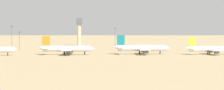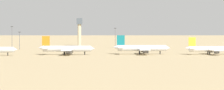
{
  "view_description": "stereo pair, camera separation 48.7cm",
  "coord_description": "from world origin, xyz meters",
  "px_view_note": "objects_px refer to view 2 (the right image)",
  "views": [
    {
      "loc": [
        -41.31,
        -308.24,
        17.11
      ],
      "look_at": [
        -16.93,
        -2.09,
        6.0
      ],
      "focal_mm": 81.53,
      "sensor_mm": 36.0,
      "label": 1
    },
    {
      "loc": [
        -40.82,
        -308.28,
        17.11
      ],
      "look_at": [
        -16.93,
        -2.09,
        6.0
      ],
      "focal_mm": 81.53,
      "sensor_mm": 36.0,
      "label": 2
    }
  ],
  "objects_px": {
    "parked_jet_teal_2": "(141,48)",
    "light_pole_mid": "(115,36)",
    "parked_jet_yellow_3": "(210,49)",
    "control_tower": "(79,29)",
    "light_pole_west": "(12,36)",
    "light_pole_east": "(20,39)",
    "parked_jet_orange_1": "(66,49)"
  },
  "relations": [
    {
      "from": "parked_jet_yellow_3",
      "to": "control_tower",
      "type": "xyz_separation_m",
      "value": [
        -77.85,
        148.55,
        11.4
      ]
    },
    {
      "from": "parked_jet_teal_2",
      "to": "parked_jet_yellow_3",
      "type": "relative_size",
      "value": 1.11
    },
    {
      "from": "parked_jet_orange_1",
      "to": "control_tower",
      "type": "xyz_separation_m",
      "value": [
        10.08,
        144.65,
        11.14
      ]
    },
    {
      "from": "light_pole_west",
      "to": "parked_jet_teal_2",
      "type": "bearing_deg",
      "value": -45.66
    },
    {
      "from": "parked_jet_teal_2",
      "to": "light_pole_west",
      "type": "xyz_separation_m",
      "value": [
        -89.47,
        91.56,
        6.06
      ]
    },
    {
      "from": "parked_jet_yellow_3",
      "to": "light_pole_mid",
      "type": "distance_m",
      "value": 112.81
    },
    {
      "from": "parked_jet_orange_1",
      "to": "control_tower",
      "type": "distance_m",
      "value": 145.43
    },
    {
      "from": "control_tower",
      "to": "light_pole_east",
      "type": "distance_m",
      "value": 83.13
    },
    {
      "from": "parked_jet_teal_2",
      "to": "control_tower",
      "type": "relative_size",
      "value": 1.45
    },
    {
      "from": "parked_jet_teal_2",
      "to": "light_pole_east",
      "type": "bearing_deg",
      "value": 141.59
    },
    {
      "from": "control_tower",
      "to": "parked_jet_teal_2",
      "type": "bearing_deg",
      "value": -75.82
    },
    {
      "from": "light_pole_west",
      "to": "light_pole_mid",
      "type": "distance_m",
      "value": 81.47
    },
    {
      "from": "parked_jet_yellow_3",
      "to": "control_tower",
      "type": "relative_size",
      "value": 1.3
    },
    {
      "from": "control_tower",
      "to": "light_pole_west",
      "type": "distance_m",
      "value": 74.13
    },
    {
      "from": "light_pole_east",
      "to": "parked_jet_orange_1",
      "type": "bearing_deg",
      "value": -64.74
    },
    {
      "from": "parked_jet_orange_1",
      "to": "control_tower",
      "type": "relative_size",
      "value": 1.4
    },
    {
      "from": "parked_jet_teal_2",
      "to": "control_tower",
      "type": "xyz_separation_m",
      "value": [
        -36.08,
        142.76,
        11.02
      ]
    },
    {
      "from": "parked_jet_yellow_3",
      "to": "light_pole_east",
      "type": "bearing_deg",
      "value": 145.81
    },
    {
      "from": "parked_jet_teal_2",
      "to": "light_pole_mid",
      "type": "distance_m",
      "value": 95.73
    },
    {
      "from": "light_pole_mid",
      "to": "parked_jet_yellow_3",
      "type": "bearing_deg",
      "value": -63.74
    },
    {
      "from": "light_pole_east",
      "to": "control_tower",
      "type": "bearing_deg",
      "value": 56.48
    },
    {
      "from": "control_tower",
      "to": "parked_jet_yellow_3",
      "type": "bearing_deg",
      "value": -62.34
    },
    {
      "from": "parked_jet_orange_1",
      "to": "light_pole_mid",
      "type": "xyz_separation_m",
      "value": [
        38.08,
        97.13,
        5.51
      ]
    },
    {
      "from": "control_tower",
      "to": "light_pole_east",
      "type": "xyz_separation_m",
      "value": [
        -45.75,
        -69.06,
        -7.05
      ]
    },
    {
      "from": "light_pole_east",
      "to": "parked_jet_yellow_3",
      "type": "bearing_deg",
      "value": -32.75
    },
    {
      "from": "light_pole_mid",
      "to": "parked_jet_orange_1",
      "type": "bearing_deg",
      "value": -111.41
    },
    {
      "from": "parked_jet_teal_2",
      "to": "light_pole_west",
      "type": "height_order",
      "value": "light_pole_west"
    },
    {
      "from": "parked_jet_orange_1",
      "to": "light_pole_east",
      "type": "xyz_separation_m",
      "value": [
        -35.66,
        75.6,
        4.09
      ]
    },
    {
      "from": "parked_jet_yellow_3",
      "to": "light_pole_east",
      "type": "height_order",
      "value": "light_pole_east"
    },
    {
      "from": "parked_jet_teal_2",
      "to": "light_pole_mid",
      "type": "bearing_deg",
      "value": 98.45
    },
    {
      "from": "parked_jet_yellow_3",
      "to": "light_pole_west",
      "type": "relative_size",
      "value": 1.84
    },
    {
      "from": "parked_jet_yellow_3",
      "to": "light_pole_mid",
      "type": "relative_size",
      "value": 1.99
    }
  ]
}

